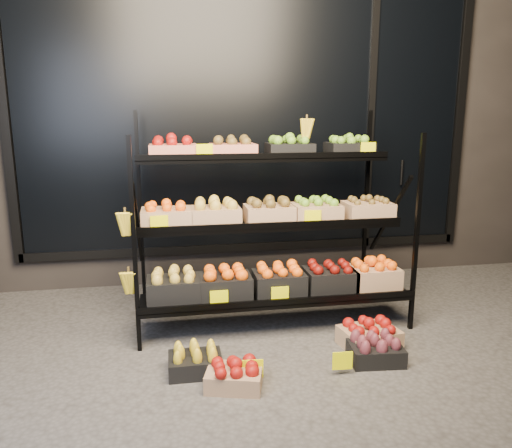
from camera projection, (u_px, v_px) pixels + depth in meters
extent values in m
plane|color=#514F4C|center=(287.00, 350.00, 3.52)|extent=(24.00, 24.00, 0.00)
cube|color=#2D2826|center=(235.00, 103.00, 5.64)|extent=(6.00, 2.00, 3.50)
cube|color=black|center=(250.00, 122.00, 4.70)|extent=(4.20, 0.04, 2.40)
cube|color=black|center=(250.00, 247.00, 4.95)|extent=(4.30, 0.06, 0.08)
cube|color=black|center=(5.00, 123.00, 4.31)|extent=(0.08, 0.06, 2.50)
cube|color=black|center=(459.00, 122.00, 5.06)|extent=(0.08, 0.06, 2.50)
cube|color=black|center=(370.00, 122.00, 4.89)|extent=(0.06, 0.06, 2.50)
cylinder|color=black|center=(402.00, 172.00, 5.03)|extent=(0.02, 0.02, 0.25)
cube|color=black|center=(134.00, 248.00, 3.35)|extent=(0.03, 0.03, 1.50)
cube|color=black|center=(417.00, 235.00, 3.71)|extent=(0.03, 0.03, 1.50)
cube|color=black|center=(140.00, 209.00, 4.27)|extent=(0.03, 0.03, 1.66)
cube|color=black|center=(366.00, 202.00, 4.63)|extent=(0.03, 0.03, 1.66)
cube|color=black|center=(277.00, 297.00, 3.80)|extent=(2.05, 0.42, 0.03)
cube|color=black|center=(283.00, 302.00, 3.60)|extent=(2.05, 0.02, 0.05)
cube|color=black|center=(269.00, 225.00, 3.98)|extent=(2.05, 0.40, 0.03)
cube|color=black|center=(274.00, 226.00, 3.79)|extent=(2.05, 0.02, 0.05)
cube|color=black|center=(262.00, 159.00, 4.16)|extent=(2.05, 0.40, 0.03)
cube|color=black|center=(267.00, 156.00, 3.97)|extent=(2.05, 0.02, 0.05)
cube|color=tan|center=(173.00, 151.00, 4.02)|extent=(0.38, 0.28, 0.11)
ellipsoid|color=#A30B0F|center=(173.00, 141.00, 4.00)|extent=(0.32, 0.24, 0.07)
cube|color=tan|center=(232.00, 150.00, 4.10)|extent=(0.38, 0.28, 0.11)
ellipsoid|color=brown|center=(232.00, 140.00, 4.08)|extent=(0.32, 0.24, 0.07)
cube|color=black|center=(290.00, 150.00, 4.19)|extent=(0.38, 0.28, 0.11)
ellipsoid|color=#6EA82A|center=(290.00, 140.00, 4.17)|extent=(0.32, 0.24, 0.07)
cube|color=black|center=(349.00, 149.00, 4.28)|extent=(0.38, 0.28, 0.11)
ellipsoid|color=#6EA82A|center=(350.00, 139.00, 4.26)|extent=(0.32, 0.24, 0.07)
cube|color=tan|center=(167.00, 218.00, 3.82)|extent=(0.38, 0.28, 0.14)
ellipsoid|color=#FF630D|center=(166.00, 205.00, 3.80)|extent=(0.32, 0.24, 0.07)
cube|color=tan|center=(216.00, 216.00, 3.89)|extent=(0.38, 0.28, 0.14)
ellipsoid|color=gold|center=(215.00, 204.00, 3.87)|extent=(0.32, 0.24, 0.07)
cube|color=tan|center=(269.00, 214.00, 3.96)|extent=(0.38, 0.28, 0.14)
ellipsoid|color=brown|center=(269.00, 202.00, 3.94)|extent=(0.32, 0.24, 0.07)
cube|color=tan|center=(316.00, 213.00, 4.03)|extent=(0.38, 0.28, 0.14)
ellipsoid|color=#6EA82A|center=(316.00, 200.00, 4.01)|extent=(0.32, 0.24, 0.07)
cube|color=tan|center=(368.00, 211.00, 4.11)|extent=(0.38, 0.28, 0.14)
ellipsoid|color=brown|center=(368.00, 199.00, 4.09)|extent=(0.32, 0.24, 0.07)
cube|color=black|center=(174.00, 290.00, 3.64)|extent=(0.38, 0.28, 0.18)
ellipsoid|color=gold|center=(173.00, 275.00, 3.62)|extent=(0.32, 0.24, 0.07)
cube|color=black|center=(225.00, 287.00, 3.71)|extent=(0.38, 0.28, 0.18)
ellipsoid|color=#FF630D|center=(225.00, 272.00, 3.68)|extent=(0.32, 0.24, 0.07)
cube|color=black|center=(279.00, 284.00, 3.78)|extent=(0.38, 0.28, 0.18)
ellipsoid|color=#FF630D|center=(279.00, 269.00, 3.76)|extent=(0.32, 0.24, 0.07)
cube|color=black|center=(330.00, 281.00, 3.85)|extent=(0.38, 0.28, 0.18)
ellipsoid|color=#6E0D08|center=(331.00, 266.00, 3.83)|extent=(0.32, 0.24, 0.07)
cube|color=tan|center=(373.00, 278.00, 3.91)|extent=(0.38, 0.28, 0.18)
ellipsoid|color=#FF630D|center=(374.00, 263.00, 3.89)|extent=(0.32, 0.24, 0.07)
ellipsoid|color=gold|center=(125.00, 211.00, 3.31)|extent=(0.14, 0.08, 0.22)
ellipsoid|color=gold|center=(128.00, 271.00, 3.40)|extent=(0.14, 0.08, 0.22)
ellipsoid|color=gold|center=(307.00, 118.00, 4.05)|extent=(0.14, 0.08, 0.22)
cube|color=#E6E500|center=(159.00, 224.00, 3.67)|extent=(0.13, 0.01, 0.12)
cube|color=#E6E500|center=(313.00, 218.00, 3.88)|extent=(0.13, 0.01, 0.12)
cube|color=#E6E500|center=(368.00, 149.00, 4.15)|extent=(0.13, 0.01, 0.12)
cube|color=#E6E500|center=(204.00, 152.00, 3.92)|extent=(0.13, 0.01, 0.12)
cube|color=#E6E500|center=(219.00, 299.00, 3.56)|extent=(0.13, 0.01, 0.12)
cube|color=#E6E500|center=(280.00, 295.00, 3.64)|extent=(0.13, 0.01, 0.12)
cube|color=#E6E500|center=(253.00, 375.00, 3.07)|extent=(0.13, 0.01, 0.12)
cube|color=#E6E500|center=(342.00, 366.00, 3.17)|extent=(0.13, 0.01, 0.12)
cube|color=tan|center=(234.00, 378.00, 3.03)|extent=(0.39, 0.33, 0.11)
ellipsoid|color=#A30B0F|center=(234.00, 365.00, 3.01)|extent=(0.33, 0.28, 0.07)
cube|color=black|center=(195.00, 364.00, 3.20)|extent=(0.34, 0.25, 0.12)
ellipsoid|color=gold|center=(195.00, 352.00, 3.18)|extent=(0.29, 0.21, 0.07)
cube|color=tan|center=(369.00, 338.00, 3.56)|extent=(0.43, 0.35, 0.13)
ellipsoid|color=#A30B0F|center=(370.00, 325.00, 3.54)|extent=(0.36, 0.29, 0.07)
cube|color=black|center=(376.00, 353.00, 3.35)|extent=(0.37, 0.29, 0.12)
ellipsoid|color=brown|center=(376.00, 341.00, 3.33)|extent=(0.31, 0.24, 0.07)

